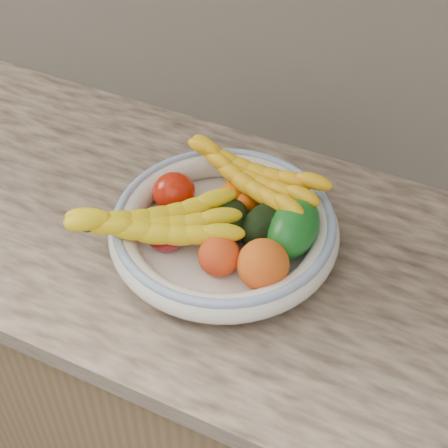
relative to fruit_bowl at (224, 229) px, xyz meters
The scene contains 14 objects.
kitchen_counter 0.49m from the fruit_bowl, 90.00° to the left, with size 2.44×0.66×1.40m.
fruit_bowl is the anchor object (origin of this frame).
clementine_back_left 0.08m from the fruit_bowl, 102.70° to the left, with size 0.05×0.05×0.05m, color orange.
clementine_back_right 0.10m from the fruit_bowl, 76.21° to the left, with size 0.05×0.05×0.04m, color orange.
clementine_back_mid 0.07m from the fruit_bowl, 80.84° to the left, with size 0.05×0.05×0.04m, color #EC5604.
tomato_left 0.12m from the fruit_bowl, 164.44° to the left, with size 0.08×0.08×0.07m, color red.
tomato_near_left 0.10m from the fruit_bowl, 142.56° to the right, with size 0.07×0.07×0.06m, color maroon.
avocado_center 0.02m from the fruit_bowl, 38.07° to the left, with size 0.06×0.09×0.06m, color black.
avocado_right 0.07m from the fruit_bowl, 19.76° to the left, with size 0.07×0.11×0.07m, color black.
green_mango 0.12m from the fruit_bowl, 12.60° to the left, with size 0.08×0.12×0.09m, color #105917.
peach_front 0.08m from the fruit_bowl, 70.07° to the right, with size 0.07×0.07×0.07m, color orange.
peach_right 0.12m from the fruit_bowl, 32.29° to the right, with size 0.08×0.08×0.08m, color orange.
banana_bunch_back 0.10m from the fruit_bowl, 85.51° to the left, with size 0.29×0.11×0.08m, color yellow, non-canonical shape.
banana_bunch_front 0.12m from the fruit_bowl, 139.26° to the right, with size 0.30×0.12×0.08m, color yellow, non-canonical shape.
Camera 1 is at (0.36, 0.93, 1.77)m, focal length 55.00 mm.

